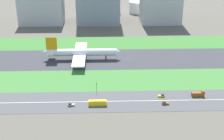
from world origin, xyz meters
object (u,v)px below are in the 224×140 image
(car_1, at_px, (165,103))
(fuel_tank_west, at_px, (112,5))
(airliner, at_px, (80,52))
(truck_0, at_px, (198,94))
(bus_1, at_px, (98,103))
(traffic_light, at_px, (97,87))
(hangar_building, at_px, (98,0))
(fuel_tank_centre, at_px, (138,7))
(car_2, at_px, (162,96))
(fuel_tank_east, at_px, (162,7))
(car_0, at_px, (71,105))
(office_tower, at_px, (161,1))
(terminal_building, at_px, (42,8))

(car_1, distance_m, fuel_tank_west, 238.59)
(airliner, relative_size, car_1, 14.77)
(truck_0, bearing_deg, bus_1, -171.42)
(bus_1, bearing_deg, traffic_light, -87.40)
(traffic_light, relative_size, hangar_building, 0.14)
(airliner, distance_m, fuel_tank_centre, 171.65)
(fuel_tank_west, xyz_separation_m, fuel_tank_centre, (33.65, 0.00, -1.91))
(car_2, xyz_separation_m, hangar_building, (-42.53, 182.00, 24.83))
(car_1, xyz_separation_m, fuel_tank_east, (37.74, 237.00, 5.36))
(airliner, bearing_deg, car_0, -91.39)
(airliner, bearing_deg, car_2, -50.06)
(fuel_tank_centre, bearing_deg, truck_0, -85.84)
(airliner, height_order, hangar_building, hangar_building)
(car_2, distance_m, fuel_tank_centre, 227.21)
(truck_0, xyz_separation_m, traffic_light, (-67.12, 7.99, 2.62))
(car_0, bearing_deg, fuel_tank_west, -97.91)
(car_0, height_order, fuel_tank_east, fuel_tank_east)
(fuel_tank_centre, bearing_deg, office_tower, -65.87)
(car_1, relative_size, traffic_light, 0.61)
(bus_1, bearing_deg, office_tower, -110.01)
(traffic_light, bearing_deg, hangar_building, 89.89)
(hangar_building, bearing_deg, truck_0, -69.85)
(traffic_light, bearing_deg, fuel_tank_west, 85.58)
(terminal_building, height_order, fuel_tank_east, terminal_building)
(car_2, bearing_deg, office_tower, 81.29)
(fuel_tank_west, bearing_deg, hangar_building, -110.27)
(car_0, bearing_deg, bus_1, -180.00)
(bus_1, distance_m, hangar_building, 193.49)
(office_tower, xyz_separation_m, fuel_tank_east, (10.32, 45.00, -17.93))
(car_1, relative_size, fuel_tank_east, 0.19)
(car_2, height_order, hangar_building, hangar_building)
(car_0, distance_m, fuel_tank_centre, 246.24)
(fuel_tank_centre, bearing_deg, traffic_light, -103.01)
(car_2, relative_size, car_0, 1.00)
(airliner, xyz_separation_m, terminal_building, (-49.03, 114.00, 10.53))
(car_2, distance_m, truck_0, 24.28)
(airliner, distance_m, office_tower, 143.23)
(car_0, height_order, terminal_building, terminal_building)
(car_1, bearing_deg, car_2, -87.30)
(airliner, distance_m, fuel_tank_west, 162.02)
(airliner, xyz_separation_m, car_1, (57.41, -78.00, -5.31))
(fuel_tank_west, bearing_deg, truck_0, -77.54)
(car_1, distance_m, hangar_building, 198.32)
(bus_1, height_order, hangar_building, hangar_building)
(fuel_tank_east, bearing_deg, traffic_light, -110.31)
(truck_0, relative_size, terminal_building, 0.17)
(fuel_tank_centre, bearing_deg, car_1, -91.76)
(bus_1, relative_size, terminal_building, 0.24)
(bus_1, relative_size, car_1, 2.64)
(airliner, bearing_deg, traffic_light, -76.79)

